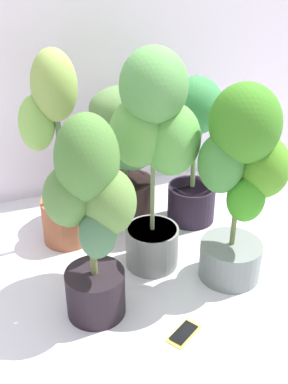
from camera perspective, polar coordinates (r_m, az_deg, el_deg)
name	(u,v)px	position (r m, az deg, el deg)	size (l,w,h in m)	color
ground_plane	(150,275)	(2.08, 0.68, -9.93)	(8.00, 8.00, 0.00)	silver
mylar_back_wall	(88,2)	(2.45, -6.77, 21.72)	(3.20, 0.01, 2.00)	silver
potted_plant_back_center	(125,143)	(2.31, -2.29, 5.86)	(0.45, 0.40, 0.68)	black
potted_plant_back_left	(56,152)	(2.11, -10.46, 4.73)	(0.31, 0.25, 0.90)	#9A5536
potted_plant_front_right	(242,175)	(1.85, 11.66, 1.99)	(0.39, 0.35, 0.84)	slate
potted_plant_back_right	(190,144)	(2.26, 5.57, 5.70)	(0.36, 0.30, 0.74)	black
potted_plant_center	(155,143)	(1.85, 1.30, 5.95)	(0.44, 0.35, 0.95)	gray
potted_plant_front_left	(91,213)	(1.65, -6.33, -2.55)	(0.37, 0.30, 0.81)	black
cell_phone	(185,333)	(1.84, 4.91, -16.47)	(0.16, 0.14, 0.01)	#D0C949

